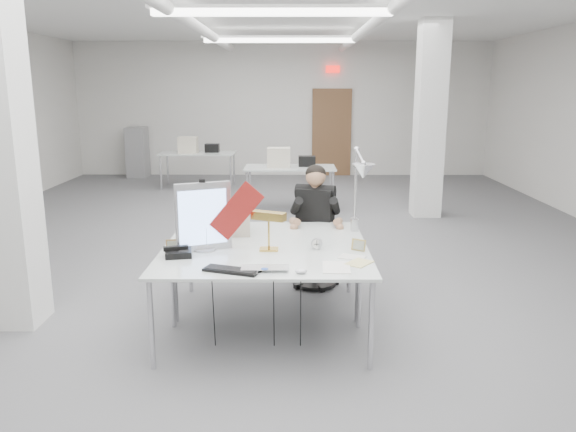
{
  "coord_description": "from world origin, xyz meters",
  "views": [
    {
      "loc": [
        0.23,
        -6.86,
        2.13
      ],
      "look_at": [
        0.2,
        -2.0,
        1.01
      ],
      "focal_mm": 35.0,
      "sensor_mm": 36.0,
      "label": 1
    }
  ],
  "objects_px": {
    "beige_monitor": "(232,217)",
    "laptop": "(265,271)",
    "architect_lamp": "(359,187)",
    "monitor": "(203,217)",
    "desk_main": "(263,262)",
    "desk_phone": "(178,253)",
    "seated_person": "(315,206)",
    "office_chair": "(315,236)",
    "bankers_lamp": "(269,233)"
  },
  "relations": [
    {
      "from": "beige_monitor",
      "to": "architect_lamp",
      "type": "relative_size",
      "value": 0.35
    },
    {
      "from": "laptop",
      "to": "monitor",
      "type": "bearing_deg",
      "value": 131.16
    },
    {
      "from": "desk_phone",
      "to": "beige_monitor",
      "type": "distance_m",
      "value": 0.85
    },
    {
      "from": "monitor",
      "to": "laptop",
      "type": "distance_m",
      "value": 0.86
    },
    {
      "from": "beige_monitor",
      "to": "laptop",
      "type": "bearing_deg",
      "value": -78.43
    },
    {
      "from": "laptop",
      "to": "desk_main",
      "type": "bearing_deg",
      "value": 93.9
    },
    {
      "from": "monitor",
      "to": "laptop",
      "type": "xyz_separation_m",
      "value": [
        0.55,
        -0.6,
        -0.28
      ]
    },
    {
      "from": "laptop",
      "to": "architect_lamp",
      "type": "distance_m",
      "value": 1.41
    },
    {
      "from": "bankers_lamp",
      "to": "monitor",
      "type": "bearing_deg",
      "value": -156.11
    },
    {
      "from": "office_chair",
      "to": "bankers_lamp",
      "type": "height_order",
      "value": "office_chair"
    },
    {
      "from": "monitor",
      "to": "laptop",
      "type": "height_order",
      "value": "monitor"
    },
    {
      "from": "seated_person",
      "to": "desk_main",
      "type": "bearing_deg",
      "value": -91.48
    },
    {
      "from": "office_chair",
      "to": "monitor",
      "type": "relative_size",
      "value": 1.89
    },
    {
      "from": "bankers_lamp",
      "to": "seated_person",
      "type": "bearing_deg",
      "value": 93.1
    },
    {
      "from": "monitor",
      "to": "desk_phone",
      "type": "height_order",
      "value": "monitor"
    },
    {
      "from": "desk_main",
      "to": "office_chair",
      "type": "height_order",
      "value": "office_chair"
    },
    {
      "from": "laptop",
      "to": "bankers_lamp",
      "type": "distance_m",
      "value": 0.62
    },
    {
      "from": "seated_person",
      "to": "monitor",
      "type": "height_order",
      "value": "seated_person"
    },
    {
      "from": "laptop",
      "to": "bankers_lamp",
      "type": "relative_size",
      "value": 1.16
    },
    {
      "from": "laptop",
      "to": "seated_person",
      "type": "bearing_deg",
      "value": 74.2
    },
    {
      "from": "desk_main",
      "to": "laptop",
      "type": "relative_size",
      "value": 4.93
    },
    {
      "from": "laptop",
      "to": "office_chair",
      "type": "bearing_deg",
      "value": 74.59
    },
    {
      "from": "seated_person",
      "to": "laptop",
      "type": "relative_size",
      "value": 2.65
    },
    {
      "from": "office_chair",
      "to": "laptop",
      "type": "bearing_deg",
      "value": -87.34
    },
    {
      "from": "monitor",
      "to": "laptop",
      "type": "relative_size",
      "value": 1.63
    },
    {
      "from": "laptop",
      "to": "beige_monitor",
      "type": "relative_size",
      "value": 1.09
    },
    {
      "from": "monitor",
      "to": "bankers_lamp",
      "type": "relative_size",
      "value": 1.89
    },
    {
      "from": "laptop",
      "to": "bankers_lamp",
      "type": "xyz_separation_m",
      "value": [
        0.01,
        0.6,
        0.14
      ]
    },
    {
      "from": "architect_lamp",
      "to": "monitor",
      "type": "bearing_deg",
      "value": -143.76
    },
    {
      "from": "beige_monitor",
      "to": "office_chair",
      "type": "bearing_deg",
      "value": 31.8
    },
    {
      "from": "office_chair",
      "to": "bankers_lamp",
      "type": "relative_size",
      "value": 3.58
    },
    {
      "from": "laptop",
      "to": "desk_phone",
      "type": "height_order",
      "value": "desk_phone"
    },
    {
      "from": "monitor",
      "to": "desk_phone",
      "type": "distance_m",
      "value": 0.38
    },
    {
      "from": "office_chair",
      "to": "architect_lamp",
      "type": "relative_size",
      "value": 1.16
    },
    {
      "from": "monitor",
      "to": "beige_monitor",
      "type": "distance_m",
      "value": 0.61
    },
    {
      "from": "office_chair",
      "to": "seated_person",
      "type": "xyz_separation_m",
      "value": [
        -0.0,
        -0.05,
        0.34
      ]
    },
    {
      "from": "desk_main",
      "to": "desk_phone",
      "type": "distance_m",
      "value": 0.72
    },
    {
      "from": "architect_lamp",
      "to": "desk_main",
      "type": "bearing_deg",
      "value": -120.26
    },
    {
      "from": "architect_lamp",
      "to": "laptop",
      "type": "bearing_deg",
      "value": -109.75
    },
    {
      "from": "office_chair",
      "to": "monitor",
      "type": "distance_m",
      "value": 1.65
    },
    {
      "from": "office_chair",
      "to": "monitor",
      "type": "bearing_deg",
      "value": -113.07
    },
    {
      "from": "beige_monitor",
      "to": "seated_person",
      "type": "bearing_deg",
      "value": 29.57
    },
    {
      "from": "desk_main",
      "to": "architect_lamp",
      "type": "bearing_deg",
      "value": 41.12
    },
    {
      "from": "monitor",
      "to": "laptop",
      "type": "bearing_deg",
      "value": -70.76
    },
    {
      "from": "laptop",
      "to": "bankers_lamp",
      "type": "bearing_deg",
      "value": 87.96
    },
    {
      "from": "seated_person",
      "to": "monitor",
      "type": "xyz_separation_m",
      "value": [
        -1.01,
        -1.16,
        0.15
      ]
    },
    {
      "from": "bankers_lamp",
      "to": "laptop",
      "type": "bearing_deg",
      "value": -66.55
    },
    {
      "from": "desk_phone",
      "to": "seated_person",
      "type": "bearing_deg",
      "value": 36.81
    },
    {
      "from": "beige_monitor",
      "to": "desk_phone",
      "type": "bearing_deg",
      "value": -122.13
    },
    {
      "from": "desk_main",
      "to": "monitor",
      "type": "distance_m",
      "value": 0.68
    }
  ]
}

